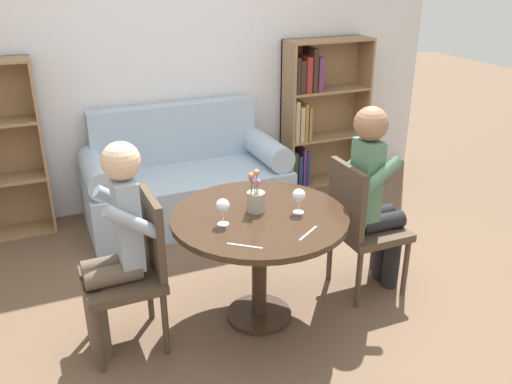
{
  "coord_description": "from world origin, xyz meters",
  "views": [
    {
      "loc": [
        -1.11,
        -2.56,
        2.04
      ],
      "look_at": [
        0.0,
        0.05,
        0.82
      ],
      "focal_mm": 38.0,
      "sensor_mm": 36.0,
      "label": 1
    }
  ],
  "objects_px": {
    "person_right": "(375,195)",
    "wine_glass_left": "(223,207)",
    "bookshelf_right": "(314,112)",
    "wine_glass_right": "(299,196)",
    "chair_left": "(134,266)",
    "flower_vase": "(256,198)",
    "chair_right": "(361,223)",
    "person_left": "(115,245)",
    "couch": "(185,182)"
  },
  "relations": [
    {
      "from": "wine_glass_right",
      "to": "flower_vase",
      "type": "height_order",
      "value": "flower_vase"
    },
    {
      "from": "person_left",
      "to": "wine_glass_left",
      "type": "bearing_deg",
      "value": 79.23
    },
    {
      "from": "bookshelf_right",
      "to": "chair_left",
      "type": "distance_m",
      "value": 2.75
    },
    {
      "from": "wine_glass_left",
      "to": "person_left",
      "type": "bearing_deg",
      "value": 170.23
    },
    {
      "from": "bookshelf_right",
      "to": "flower_vase",
      "type": "xyz_separation_m",
      "value": [
        -1.37,
        -1.79,
        0.08
      ]
    },
    {
      "from": "wine_glass_right",
      "to": "couch",
      "type": "bearing_deg",
      "value": 97.57
    },
    {
      "from": "person_left",
      "to": "person_right",
      "type": "bearing_deg",
      "value": 87.79
    },
    {
      "from": "chair_right",
      "to": "flower_vase",
      "type": "bearing_deg",
      "value": 88.45
    },
    {
      "from": "wine_glass_left",
      "to": "chair_left",
      "type": "bearing_deg",
      "value": 168.17
    },
    {
      "from": "bookshelf_right",
      "to": "chair_left",
      "type": "bearing_deg",
      "value": -139.64
    },
    {
      "from": "chair_left",
      "to": "person_right",
      "type": "relative_size",
      "value": 0.72
    },
    {
      "from": "chair_left",
      "to": "person_right",
      "type": "xyz_separation_m",
      "value": [
        1.53,
        -0.04,
        0.18
      ]
    },
    {
      "from": "person_left",
      "to": "chair_right",
      "type": "bearing_deg",
      "value": 87.75
    },
    {
      "from": "chair_right",
      "to": "person_right",
      "type": "distance_m",
      "value": 0.2
    },
    {
      "from": "person_left",
      "to": "wine_glass_right",
      "type": "xyz_separation_m",
      "value": [
        1.03,
        -0.13,
        0.16
      ]
    },
    {
      "from": "person_right",
      "to": "wine_glass_right",
      "type": "distance_m",
      "value": 0.61
    },
    {
      "from": "person_right",
      "to": "wine_glass_left",
      "type": "xyz_separation_m",
      "value": [
        -1.04,
        -0.07,
        0.14
      ]
    },
    {
      "from": "person_left",
      "to": "bookshelf_right",
      "type": "bearing_deg",
      "value": 128.21
    },
    {
      "from": "bookshelf_right",
      "to": "wine_glass_right",
      "type": "relative_size",
      "value": 9.44
    },
    {
      "from": "couch",
      "to": "person_left",
      "type": "xyz_separation_m",
      "value": [
        -0.81,
        -1.51,
        0.33
      ]
    },
    {
      "from": "bookshelf_right",
      "to": "wine_glass_right",
      "type": "height_order",
      "value": "bookshelf_right"
    },
    {
      "from": "person_right",
      "to": "couch",
      "type": "bearing_deg",
      "value": 27.92
    },
    {
      "from": "person_left",
      "to": "wine_glass_left",
      "type": "relative_size",
      "value": 7.96
    },
    {
      "from": "person_left",
      "to": "wine_glass_left",
      "type": "xyz_separation_m",
      "value": [
        0.58,
        -0.1,
        0.16
      ]
    },
    {
      "from": "chair_left",
      "to": "person_left",
      "type": "bearing_deg",
      "value": -89.34
    },
    {
      "from": "person_left",
      "to": "flower_vase",
      "type": "xyz_separation_m",
      "value": [
        0.81,
        -0.01,
        0.14
      ]
    },
    {
      "from": "couch",
      "to": "bookshelf_right",
      "type": "relative_size",
      "value": 1.2
    },
    {
      "from": "person_right",
      "to": "wine_glass_left",
      "type": "relative_size",
      "value": 8.23
    },
    {
      "from": "couch",
      "to": "person_right",
      "type": "xyz_separation_m",
      "value": [
        0.81,
        -1.54,
        0.36
      ]
    },
    {
      "from": "chair_right",
      "to": "wine_glass_left",
      "type": "xyz_separation_m",
      "value": [
        -0.95,
        -0.07,
        0.31
      ]
    },
    {
      "from": "bookshelf_right",
      "to": "flower_vase",
      "type": "bearing_deg",
      "value": -127.42
    },
    {
      "from": "wine_glass_right",
      "to": "flower_vase",
      "type": "distance_m",
      "value": 0.25
    },
    {
      "from": "flower_vase",
      "to": "couch",
      "type": "bearing_deg",
      "value": 89.99
    },
    {
      "from": "couch",
      "to": "person_left",
      "type": "relative_size",
      "value": 1.37
    },
    {
      "from": "bookshelf_right",
      "to": "wine_glass_left",
      "type": "distance_m",
      "value": 2.47
    },
    {
      "from": "couch",
      "to": "bookshelf_right",
      "type": "xyz_separation_m",
      "value": [
        1.37,
        0.27,
        0.39
      ]
    },
    {
      "from": "person_left",
      "to": "person_right",
      "type": "distance_m",
      "value": 1.62
    },
    {
      "from": "person_right",
      "to": "wine_glass_left",
      "type": "distance_m",
      "value": 1.05
    },
    {
      "from": "chair_left",
      "to": "wine_glass_left",
      "type": "bearing_deg",
      "value": 77.17
    },
    {
      "from": "couch",
      "to": "person_right",
      "type": "height_order",
      "value": "person_right"
    },
    {
      "from": "person_left",
      "to": "wine_glass_right",
      "type": "bearing_deg",
      "value": 81.97
    },
    {
      "from": "person_left",
      "to": "flower_vase",
      "type": "height_order",
      "value": "person_left"
    },
    {
      "from": "wine_glass_left",
      "to": "chair_right",
      "type": "bearing_deg",
      "value": 3.97
    },
    {
      "from": "person_left",
      "to": "couch",
      "type": "bearing_deg",
      "value": 150.73
    },
    {
      "from": "wine_glass_left",
      "to": "wine_glass_right",
      "type": "xyz_separation_m",
      "value": [
        0.45,
        -0.03,
        -0.0
      ]
    },
    {
      "from": "person_right",
      "to": "flower_vase",
      "type": "height_order",
      "value": "person_right"
    },
    {
      "from": "bookshelf_right",
      "to": "flower_vase",
      "type": "relative_size",
      "value": 5.4
    },
    {
      "from": "person_right",
      "to": "wine_glass_right",
      "type": "height_order",
      "value": "person_right"
    },
    {
      "from": "person_left",
      "to": "person_right",
      "type": "relative_size",
      "value": 0.97
    },
    {
      "from": "bookshelf_right",
      "to": "person_right",
      "type": "xyz_separation_m",
      "value": [
        -0.56,
        -1.81,
        -0.03
      ]
    }
  ]
}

